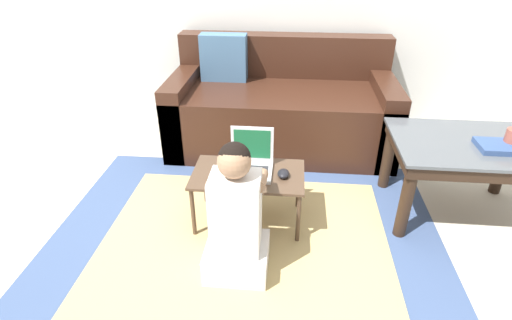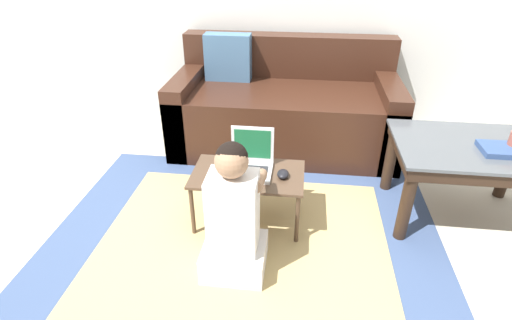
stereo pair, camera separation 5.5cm
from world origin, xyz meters
name	(u,v)px [view 1 (the left image)]	position (x,y,z in m)	size (l,w,h in m)	color
ground_plane	(261,225)	(0.00, 0.00, 0.00)	(16.00, 16.00, 0.00)	beige
area_rug	(245,242)	(-0.08, -0.17, 0.00)	(2.21, 1.81, 0.01)	#3D517A
couch	(280,109)	(0.06, 1.09, 0.30)	(1.70, 0.86, 0.84)	#381E14
coffee_table	(466,154)	(1.16, 0.24, 0.41)	(0.84, 0.62, 0.49)	#4C5156
laptop_desk	(248,179)	(-0.08, 0.03, 0.30)	(0.63, 0.37, 0.33)	#4C3828
laptop	(251,165)	(-0.07, 0.06, 0.37)	(0.24, 0.23, 0.24)	silver
computer_mouse	(283,174)	(0.12, 0.02, 0.35)	(0.06, 0.09, 0.04)	black
person_seated	(236,220)	(-0.09, -0.36, 0.31)	(0.31, 0.42, 0.72)	silver
book_on_table	(498,147)	(1.27, 0.17, 0.50)	(0.21, 0.17, 0.03)	#334C7F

